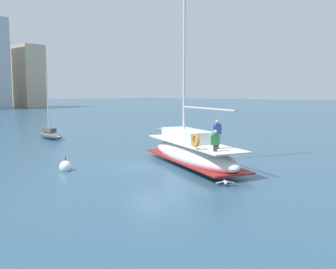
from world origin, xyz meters
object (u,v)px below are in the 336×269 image
Objects in this scene: main_sailboat at (192,151)px; mooring_buoy at (66,167)px; seagull at (225,182)px; moored_catamaran at (50,134)px.

mooring_buoy is at bearing 142.62° from main_sailboat.
main_sailboat is at bearing 56.42° from seagull.
moored_catamaran is 6.79× the size of mooring_buoy.
mooring_buoy is (-3.13, 8.86, 0.03)m from seagull.
moored_catamaran reaches higher than seagull.
seagull is (-4.10, -22.67, -0.29)m from moored_catamaran.
moored_catamaran is 23.04m from seagull.
mooring_buoy is (-5.98, 4.57, -0.70)m from main_sailboat.
mooring_buoy is (-7.23, -13.81, -0.26)m from moored_catamaran.
mooring_buoy is at bearing 109.48° from seagull.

